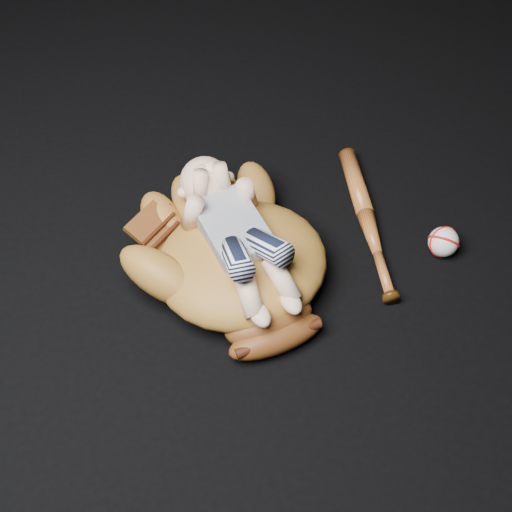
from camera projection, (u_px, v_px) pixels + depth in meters
The scene contains 4 objects.
baseball_glove at pixel (241, 257), 1.38m from camera, with size 0.42×0.48×0.15m, color brown, non-canonical shape.
newborn_baby at pixel (239, 235), 1.34m from camera, with size 0.18×0.39×0.16m, color #E7B395, non-canonical shape.
baseball_bat at pixel (368, 222), 1.51m from camera, with size 0.04×0.41×0.04m, color #974B1D, non-canonical shape.
baseball at pixel (444, 242), 1.46m from camera, with size 0.06×0.06×0.06m, color silver.
Camera 1 is at (-0.31, -0.81, 1.16)m, focal length 50.00 mm.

